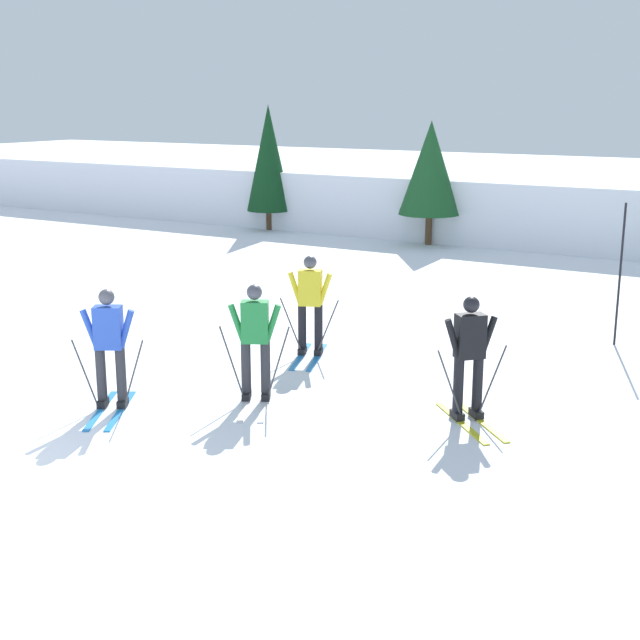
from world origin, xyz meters
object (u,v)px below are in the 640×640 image
(skier_blue, at_px, (109,345))
(conifer_far_centre, at_px, (269,158))
(skier_green, at_px, (255,339))
(skier_yellow, at_px, (310,300))
(trail_marker_pole, at_px, (620,275))
(skier_black, at_px, (470,355))
(conifer_far_left, at_px, (430,168))

(skier_blue, height_order, conifer_far_centre, conifer_far_centre)
(skier_blue, relative_size, skier_green, 1.00)
(skier_yellow, height_order, trail_marker_pole, trail_marker_pole)
(skier_yellow, relative_size, skier_green, 1.00)
(skier_black, height_order, trail_marker_pole, trail_marker_pole)
(skier_blue, distance_m, conifer_far_centre, 17.36)
(skier_yellow, xyz_separation_m, trail_marker_pole, (4.33, 3.24, 0.30))
(skier_yellow, xyz_separation_m, conifer_far_left, (-2.91, 11.71, 1.29))
(skier_green, relative_size, conifer_far_centre, 0.43)
(skier_black, distance_m, skier_blue, 4.94)
(conifer_far_centre, bearing_deg, skier_black, -48.13)
(skier_green, height_order, conifer_far_left, conifer_far_left)
(skier_blue, height_order, trail_marker_pole, trail_marker_pole)
(skier_black, xyz_separation_m, skier_green, (-2.91, -0.81, 0.00))
(skier_black, distance_m, conifer_far_left, 14.80)
(conifer_far_left, height_order, conifer_far_centre, conifer_far_centre)
(skier_green, bearing_deg, skier_black, 15.48)
(skier_black, distance_m, skier_green, 3.02)
(skier_black, relative_size, conifer_far_centre, 0.43)
(skier_black, height_order, conifer_far_left, conifer_far_left)
(skier_yellow, distance_m, conifer_far_centre, 14.74)
(skier_blue, bearing_deg, skier_yellow, 74.07)
(skier_black, bearing_deg, trail_marker_pole, 79.50)
(skier_blue, xyz_separation_m, conifer_far_centre, (-7.59, 15.55, 1.41))
(conifer_far_centre, bearing_deg, skier_green, -57.31)
(skier_black, height_order, conifer_far_centre, conifer_far_centre)
(skier_black, bearing_deg, conifer_far_left, 115.46)
(skier_blue, distance_m, skier_green, 2.03)
(trail_marker_pole, height_order, conifer_far_centre, conifer_far_centre)
(skier_blue, relative_size, trail_marker_pole, 0.68)
(conifer_far_left, relative_size, conifer_far_centre, 0.89)
(skier_black, bearing_deg, skier_yellow, 154.97)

